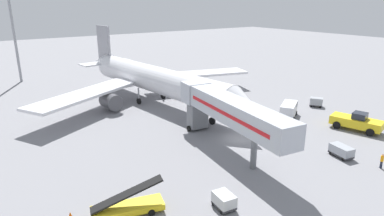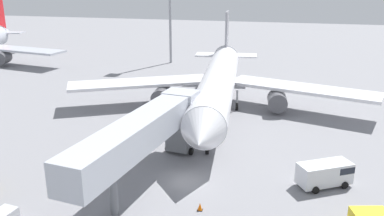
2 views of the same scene
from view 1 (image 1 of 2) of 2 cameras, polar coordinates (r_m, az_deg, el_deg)
ground_plane at (r=45.60m, az=7.98°, el=-5.32°), size 300.00×300.00×0.00m
airplane_at_gate at (r=60.94m, az=-6.77°, el=4.93°), size 45.34×46.85×12.84m
jet_bridge at (r=40.92m, az=5.72°, el=-0.21°), size 5.96×21.05×6.92m
pushback_tug at (r=53.50m, az=26.25°, el=-2.12°), size 4.37×7.30×2.66m
belt_loader_truck at (r=30.75m, az=-10.89°, el=-16.12°), size 6.52×3.51×3.05m
service_van_outer_right at (r=55.55m, az=16.18°, el=-0.19°), size 5.32×4.36×2.27m
baggage_cart_mid_center at (r=43.88m, az=24.11°, el=-6.65°), size 1.94×2.91×1.37m
baggage_cart_near_left at (r=31.09m, az=5.48°, el=-15.38°), size 1.69×2.23×1.40m
baggage_cart_rear_left at (r=62.68m, az=20.42°, el=1.00°), size 2.31×2.51×1.58m
ground_crew_worker_foreground at (r=42.91m, az=29.63°, el=-7.80°), size 0.36×0.36×1.74m
safety_cone_alpha at (r=44.16m, az=14.50°, el=-6.05°), size 0.45×0.45×0.69m
safety_cone_bravo at (r=31.70m, az=-20.03°, el=-16.78°), size 0.43×0.43×0.66m
apron_light_mast at (r=85.29m, az=-28.73°, el=15.44°), size 2.40×2.40×24.93m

